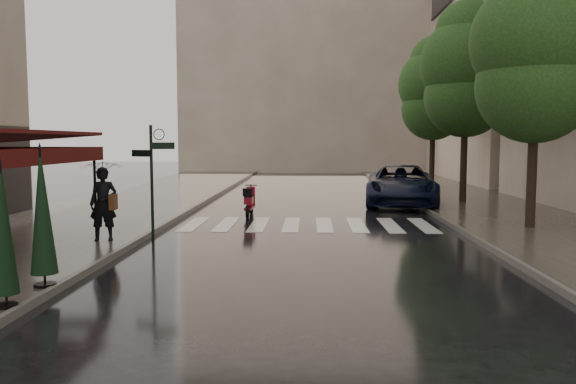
# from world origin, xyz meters

# --- Properties ---
(ground) EXTENTS (120.00, 120.00, 0.00)m
(ground) POSITION_xyz_m (0.00, 0.00, 0.00)
(ground) COLOR black
(ground) RESTS_ON ground
(sidewalk_near) EXTENTS (6.00, 60.00, 0.12)m
(sidewalk_near) POSITION_xyz_m (-4.50, 12.00, 0.06)
(sidewalk_near) COLOR #38332D
(sidewalk_near) RESTS_ON ground
(sidewalk_far) EXTENTS (5.50, 60.00, 0.12)m
(sidewalk_far) POSITION_xyz_m (10.25, 12.00, 0.06)
(sidewalk_far) COLOR #38332D
(sidewalk_far) RESTS_ON ground
(curb_near) EXTENTS (0.12, 60.00, 0.16)m
(curb_near) POSITION_xyz_m (-1.45, 12.00, 0.07)
(curb_near) COLOR #595651
(curb_near) RESTS_ON ground
(curb_far) EXTENTS (0.12, 60.00, 0.16)m
(curb_far) POSITION_xyz_m (7.45, 12.00, 0.07)
(curb_far) COLOR #595651
(curb_far) RESTS_ON ground
(crosswalk) EXTENTS (7.85, 3.20, 0.01)m
(crosswalk) POSITION_xyz_m (2.98, 6.00, 0.01)
(crosswalk) COLOR silver
(crosswalk) RESTS_ON ground
(signpost) EXTENTS (1.17, 0.29, 3.10)m
(signpost) POSITION_xyz_m (-1.19, 3.00, 1.83)
(signpost) COLOR black
(signpost) RESTS_ON ground
(haussmann_far) EXTENTS (8.00, 16.00, 18.50)m
(haussmann_far) POSITION_xyz_m (16.50, 26.00, 9.25)
(haussmann_far) COLOR gray
(haussmann_far) RESTS_ON ground
(backdrop_building) EXTENTS (22.00, 6.00, 20.00)m
(backdrop_building) POSITION_xyz_m (3.00, 38.00, 10.00)
(backdrop_building) COLOR gray
(backdrop_building) RESTS_ON ground
(tree_near) EXTENTS (3.80, 3.80, 7.99)m
(tree_near) POSITION_xyz_m (9.60, 5.00, 5.32)
(tree_near) COLOR black
(tree_near) RESTS_ON sidewalk_far
(tree_mid) EXTENTS (3.80, 3.80, 8.34)m
(tree_mid) POSITION_xyz_m (9.50, 12.00, 5.59)
(tree_mid) COLOR black
(tree_mid) RESTS_ON sidewalk_far
(tree_far) EXTENTS (3.80, 3.80, 8.16)m
(tree_far) POSITION_xyz_m (9.70, 19.00, 5.46)
(tree_far) COLOR black
(tree_far) RESTS_ON sidewalk_far
(pedestrian_with_umbrella) EXTENTS (1.23, 1.25, 2.58)m
(pedestrian_with_umbrella) POSITION_xyz_m (-2.27, 2.30, 1.83)
(pedestrian_with_umbrella) COLOR black
(pedestrian_with_umbrella) RESTS_ON sidewalk_near
(scooter) EXTENTS (0.44, 1.64, 1.08)m
(scooter) POSITION_xyz_m (0.88, 8.01, 0.50)
(scooter) COLOR black
(scooter) RESTS_ON ground
(parked_car) EXTENTS (3.55, 6.37, 1.68)m
(parked_car) POSITION_xyz_m (6.85, 11.71, 0.84)
(parked_car) COLOR black
(parked_car) RESTS_ON ground
(parasol_front) EXTENTS (0.40, 0.40, 2.25)m
(parasol_front) POSITION_xyz_m (-1.65, -3.53, 1.33)
(parasol_front) COLOR black
(parasol_front) RESTS_ON sidewalk_near
(parasol_back) EXTENTS (0.46, 0.46, 2.48)m
(parasol_back) POSITION_xyz_m (-1.65, -2.27, 1.45)
(parasol_back) COLOR black
(parasol_back) RESTS_ON sidewalk_near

